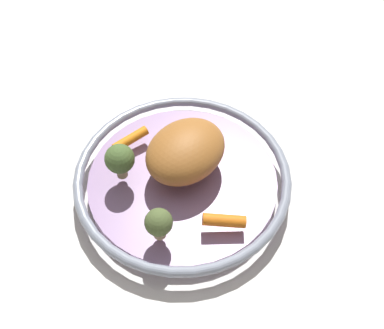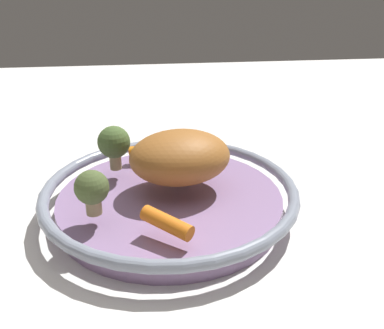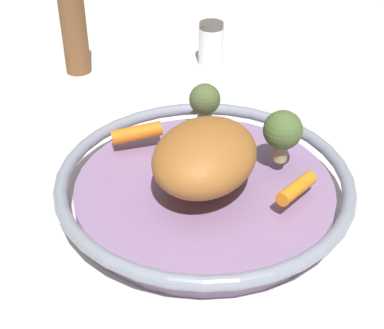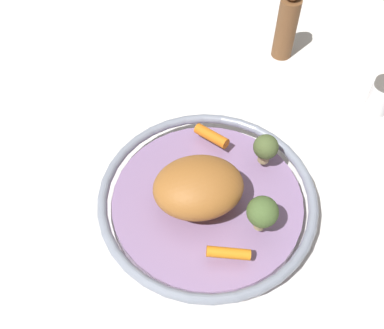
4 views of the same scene
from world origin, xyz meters
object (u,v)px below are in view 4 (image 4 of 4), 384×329
Objects in this scene: baby_carrot_left at (228,253)px; roast_chicken_piece at (198,187)px; salt_shaker at (380,97)px; serving_bowl at (207,201)px; broccoli_floret_large at (266,148)px; baby_carrot_near_rim at (212,136)px; broccoli_floret_edge at (262,212)px; pepper_mill at (287,25)px.

roast_chicken_piece is at bearing -157.28° from baby_carrot_left.
baby_carrot_left is 0.83× the size of salt_shaker.
serving_bowl is 0.39m from salt_shaker.
baby_carrot_near_rim is at bearing -119.03° from broccoli_floret_large.
serving_bowl is at bearing -55.89° from broccoli_floret_large.
baby_carrot_left is at bearing 13.06° from serving_bowl.
baby_carrot_near_rim is 0.18m from broccoli_floret_edge.
pepper_mill reaches higher than baby_carrot_near_rim.
baby_carrot_near_rim is (-0.12, 0.03, -0.03)m from roast_chicken_piece.
serving_bowl is 2.54× the size of roast_chicken_piece.
roast_chicken_piece is 0.85× the size of pepper_mill.
baby_carrot_near_rim is at bearing 167.54° from roast_chicken_piece.
serving_bowl is 0.11m from broccoli_floret_edge.
pepper_mill is at bearing 153.85° from roast_chicken_piece.
broccoli_floret_edge is 0.12m from broccoli_floret_large.
salt_shaker is (-0.21, 0.33, 0.01)m from serving_bowl.
broccoli_floret_edge is 0.40× the size of pepper_mill.
salt_shaker is (-0.10, 0.32, -0.02)m from baby_carrot_near_rim.
roast_chicken_piece reaches higher than baby_carrot_near_rim.
roast_chicken_piece is 2.12× the size of broccoli_floret_edge.
baby_carrot_left is 0.50m from pepper_mill.
pepper_mill reaches higher than serving_bowl.
salt_shaker reaches higher than serving_bowl.
serving_bowl is 2.15× the size of pepper_mill.
broccoli_floret_large is at bearing -58.30° from salt_shaker.
salt_shaker is 0.47× the size of pepper_mill.
broccoli_floret_large is 0.32m from pepper_mill.
baby_carrot_left is at bearing -17.39° from pepper_mill.
roast_chicken_piece is at bearing -57.55° from salt_shaker.
salt_shaker is at bearing 136.19° from broccoli_floret_edge.
salt_shaker is at bearing 42.87° from pepper_mill.
roast_chicken_piece is 2.16× the size of baby_carrot_near_rim.
serving_bowl is 0.12m from broccoli_floret_large.
pepper_mill is (-0.39, 0.19, -0.00)m from roast_chicken_piece.
pepper_mill is at bearing 162.61° from baby_carrot_left.
baby_carrot_left is 0.44m from salt_shaker.
broccoli_floret_edge is at bearing -43.81° from salt_shaker.
broccoli_floret_edge is (0.06, 0.07, 0.06)m from serving_bowl.
salt_shaker is at bearing 107.41° from baby_carrot_near_rim.
baby_carrot_left is at bearing -47.03° from broccoli_floret_edge.
salt_shaker is (-0.31, 0.30, -0.01)m from baby_carrot_left.
baby_carrot_near_rim is at bearing -176.53° from baby_carrot_left.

